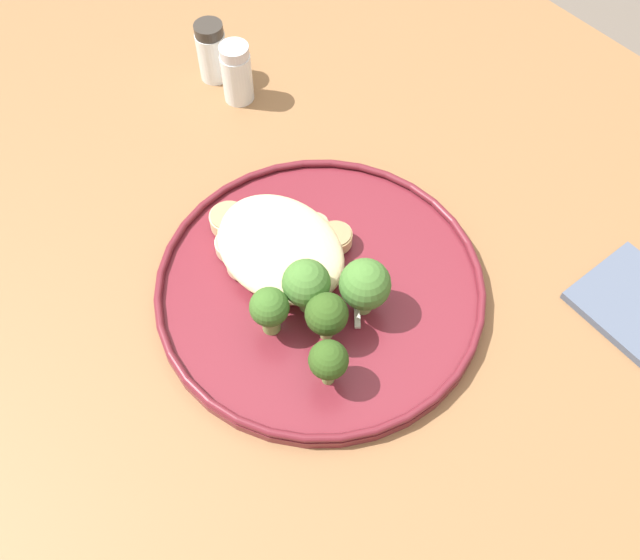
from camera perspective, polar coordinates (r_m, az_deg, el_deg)
ground at (r=1.32m, az=0.43°, el=-19.93°), size 6.00×6.00×0.00m
wooden_dining_table at (r=0.69m, az=0.78°, el=-7.63°), size 1.40×1.00×0.74m
dinner_plate at (r=0.64m, az=0.00°, el=-0.56°), size 0.29×0.29×0.02m
noodle_bed at (r=0.64m, az=-3.16°, el=2.58°), size 0.13×0.10×0.03m
seared_scallop_large_seared at (r=0.66m, az=-0.47°, el=4.23°), size 0.03×0.03×0.01m
seared_scallop_center_golden at (r=0.67m, az=-7.13°, el=4.76°), size 0.03×0.03×0.02m
seared_scallop_half_hidden at (r=0.64m, az=-2.54°, el=2.44°), size 0.03×0.03×0.02m
seared_scallop_left_edge at (r=0.64m, az=-5.99°, el=1.35°), size 0.03×0.03×0.01m
seared_scallop_right_edge at (r=0.65m, az=-6.89°, el=2.75°), size 0.03×0.03×0.01m
seared_scallop_on_noodles at (r=0.65m, az=1.23°, el=3.36°), size 0.03×0.03×0.01m
seared_scallop_tilted_round at (r=0.66m, az=-3.50°, el=4.34°), size 0.03×0.03×0.02m
broccoli_floret_tall_stalk at (r=0.60m, az=-1.13°, el=-0.35°), size 0.04×0.04×0.06m
broccoli_floret_split_head at (r=0.60m, az=3.55°, el=-0.41°), size 0.04×0.04×0.06m
broccoli_floret_center_pile at (r=0.56m, az=0.67°, el=-6.38°), size 0.03×0.03×0.05m
broccoli_floret_beside_noodles at (r=0.58m, az=0.72°, el=-2.96°), size 0.04×0.04×0.05m
broccoli_floret_near_rim at (r=0.59m, az=-3.99°, el=-2.28°), size 0.03×0.03×0.05m
onion_sliver_short_strip at (r=0.62m, az=2.90°, el=-2.28°), size 0.03×0.03×0.00m
onion_sliver_long_sliver at (r=0.63m, az=-1.96°, el=-0.72°), size 0.02×0.05×0.00m
salt_shaker at (r=0.79m, az=-6.58°, el=15.87°), size 0.03×0.03×0.07m
pepper_shaker at (r=0.82m, az=-8.50°, el=17.35°), size 0.03×0.03×0.07m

